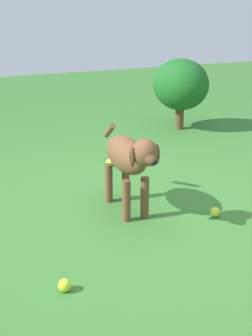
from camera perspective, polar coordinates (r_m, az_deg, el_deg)
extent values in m
plane|color=#38722D|center=(3.16, 2.95, -5.56)|extent=(14.00, 14.00, 0.00)
ellipsoid|color=brown|center=(3.07, 0.00, 1.68)|extent=(0.54, 0.25, 0.23)
cylinder|color=brown|center=(3.04, 2.33, -3.70)|extent=(0.06, 0.06, 0.28)
cylinder|color=brown|center=(2.99, 0.03, -4.06)|extent=(0.06, 0.06, 0.28)
cylinder|color=brown|center=(3.33, -0.03, -1.58)|extent=(0.06, 0.06, 0.28)
cylinder|color=brown|center=(3.28, -2.15, -1.88)|extent=(0.06, 0.06, 0.28)
ellipsoid|color=brown|center=(2.77, 2.38, 1.91)|extent=(0.18, 0.17, 0.17)
ellipsoid|color=#472B19|center=(2.71, 3.03, 1.02)|extent=(0.13, 0.09, 0.07)
sphere|color=black|center=(2.66, 3.52, 0.67)|extent=(0.03, 0.03, 0.03)
ellipsoid|color=#472B19|center=(2.81, 3.81, 1.72)|extent=(0.06, 0.04, 0.13)
ellipsoid|color=#472B19|center=(2.75, 0.75, 1.35)|extent=(0.06, 0.04, 0.13)
cylinder|color=brown|center=(3.34, -2.04, 4.65)|extent=(0.17, 0.05, 0.14)
sphere|color=#C6DF2D|center=(2.36, -7.59, -14.15)|extent=(0.07, 0.07, 0.07)
sphere|color=#CFDE2B|center=(4.15, 0.18, 1.11)|extent=(0.07, 0.07, 0.07)
sphere|color=#CBDB37|center=(3.14, 10.94, -5.36)|extent=(0.07, 0.07, 0.07)
sphere|color=#D3DD3E|center=(4.06, -2.01, 0.68)|extent=(0.07, 0.07, 0.07)
cylinder|color=brown|center=(5.34, 6.61, 6.09)|extent=(0.10, 0.10, 0.24)
ellipsoid|color=#1A5A1F|center=(5.27, 6.77, 10.20)|extent=(0.67, 0.60, 0.57)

